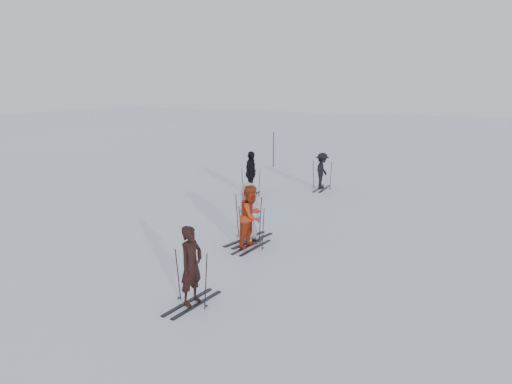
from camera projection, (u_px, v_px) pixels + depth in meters
ground at (240, 230)px, 15.13m from camera, size 120.00×120.00×0.00m
skier_near_dark at (191, 266)px, 9.90m from camera, size 0.41×0.60×1.60m
skier_red at (251, 217)px, 13.37m from camera, size 0.66×0.84×1.70m
skier_grey at (249, 212)px, 13.98m from camera, size 0.63×0.87×1.65m
skier_uphill_left at (251, 174)px, 19.66m from camera, size 0.61×1.08×1.74m
skier_uphill_far at (322, 171)px, 20.92m from camera, size 0.67×1.03×1.51m
skis_near_dark at (192, 277)px, 9.95m from camera, size 1.62×0.90×1.16m
skis_red at (251, 227)px, 13.42m from camera, size 1.63×0.89×1.17m
skis_grey at (249, 217)px, 14.02m from camera, size 1.97×1.23×1.35m
skis_uphill_left at (251, 181)px, 19.72m from camera, size 1.70×1.12×1.15m
skis_uphill_far at (322, 175)px, 20.95m from camera, size 1.77×1.08×1.23m
piste_marker at (274, 150)px, 26.46m from camera, size 0.04×0.04×1.86m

